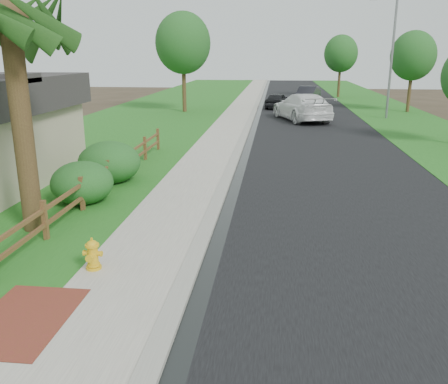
# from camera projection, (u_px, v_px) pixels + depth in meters

# --- Properties ---
(ground) EXTENTS (120.00, 120.00, 0.00)m
(ground) POSITION_uv_depth(u_px,v_px,m) (157.00, 303.00, 9.22)
(ground) COLOR #342B1C
(road) EXTENTS (8.00, 90.00, 0.02)m
(road) POSITION_uv_depth(u_px,v_px,m) (303.00, 108.00, 42.13)
(road) COLOR black
(road) RESTS_ON ground
(curb) EXTENTS (0.40, 90.00, 0.12)m
(curb) POSITION_uv_depth(u_px,v_px,m) (256.00, 107.00, 42.55)
(curb) COLOR gray
(curb) RESTS_ON ground
(wet_gutter) EXTENTS (0.50, 90.00, 0.00)m
(wet_gutter) POSITION_uv_depth(u_px,v_px,m) (260.00, 107.00, 42.53)
(wet_gutter) COLOR black
(wet_gutter) RESTS_ON road
(sidewalk) EXTENTS (2.20, 90.00, 0.10)m
(sidewalk) POSITION_uv_depth(u_px,v_px,m) (241.00, 107.00, 42.69)
(sidewalk) COLOR gray
(sidewalk) RESTS_ON ground
(grass_strip) EXTENTS (1.60, 90.00, 0.06)m
(grass_strip) POSITION_uv_depth(u_px,v_px,m) (221.00, 107.00, 42.89)
(grass_strip) COLOR #1A5618
(grass_strip) RESTS_ON ground
(lawn_near) EXTENTS (9.00, 90.00, 0.04)m
(lawn_near) POSITION_uv_depth(u_px,v_px,m) (164.00, 106.00, 43.44)
(lawn_near) COLOR #1A5618
(lawn_near) RESTS_ON ground
(verge_far) EXTENTS (6.00, 90.00, 0.04)m
(verge_far) POSITION_uv_depth(u_px,v_px,m) (383.00, 109.00, 41.41)
(verge_far) COLOR #1A5618
(verge_far) RESTS_ON ground
(brick_patch) EXTENTS (1.60, 2.40, 0.11)m
(brick_patch) POSITION_uv_depth(u_px,v_px,m) (23.00, 321.00, 8.48)
(brick_patch) COLOR brown
(brick_patch) RESTS_ON ground
(ranch_fence) EXTENTS (0.12, 16.92, 1.10)m
(ranch_fence) POSITION_uv_depth(u_px,v_px,m) (96.00, 182.00, 15.53)
(ranch_fence) COLOR #4B2719
(ranch_fence) RESTS_ON ground
(palm_tree) EXTENTS (3.60, 3.60, 6.60)m
(palm_tree) POSITION_uv_depth(u_px,v_px,m) (9.00, 17.00, 11.45)
(palm_tree) COLOR #322114
(palm_tree) RESTS_ON ground
(fire_hydrant) EXTENTS (0.47, 0.38, 0.73)m
(fire_hydrant) POSITION_uv_depth(u_px,v_px,m) (93.00, 255.00, 10.36)
(fire_hydrant) COLOR yellow
(fire_hydrant) RESTS_ON sidewalk
(white_suv) EXTENTS (4.61, 7.10, 1.91)m
(white_suv) POSITION_uv_depth(u_px,v_px,m) (302.00, 107.00, 34.09)
(white_suv) COLOR silver
(white_suv) RESTS_ON road
(dark_car_mid) EXTENTS (2.38, 4.25, 1.37)m
(dark_car_mid) POSITION_uv_depth(u_px,v_px,m) (277.00, 100.00, 41.70)
(dark_car_mid) COLOR black
(dark_car_mid) RESTS_ON road
(dark_car_far) EXTENTS (2.95, 5.08, 1.58)m
(dark_car_far) POSITION_uv_depth(u_px,v_px,m) (308.00, 95.00, 46.16)
(dark_car_far) COLOR black
(dark_car_far) RESTS_ON road
(streetlight) EXTENTS (2.00, 0.24, 8.65)m
(streetlight) POSITION_uv_depth(u_px,v_px,m) (390.00, 50.00, 33.91)
(streetlight) COLOR gray
(streetlight) RESTS_ON ground
(shrub_b) EXTENTS (2.03, 2.03, 1.38)m
(shrub_b) POSITION_uv_depth(u_px,v_px,m) (82.00, 183.00, 15.14)
(shrub_b) COLOR #1B4B1A
(shrub_b) RESTS_ON ground
(shrub_d) EXTENTS (2.72, 2.72, 1.56)m
(shrub_d) POSITION_uv_depth(u_px,v_px,m) (109.00, 162.00, 17.58)
(shrub_d) COLOR #1B4B1A
(shrub_d) RESTS_ON ground
(tree_mid_left) EXTENTS (4.42, 4.42, 7.91)m
(tree_mid_left) POSITION_uv_depth(u_px,v_px,m) (183.00, 43.00, 37.75)
(tree_mid_left) COLOR #322114
(tree_mid_left) RESTS_ON ground
(tree_mid_right) EXTENTS (3.56, 3.56, 6.46)m
(tree_mid_right) POSITION_uv_depth(u_px,v_px,m) (413.00, 56.00, 37.87)
(tree_mid_right) COLOR #322114
(tree_mid_right) RESTS_ON ground
(tree_far_right) EXTENTS (3.60, 3.60, 6.64)m
(tree_far_right) POSITION_uv_depth(u_px,v_px,m) (341.00, 54.00, 51.12)
(tree_far_right) COLOR #322114
(tree_far_right) RESTS_ON ground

